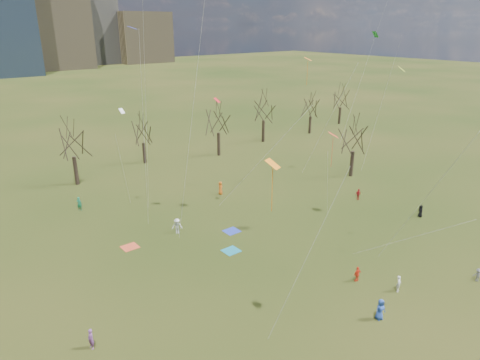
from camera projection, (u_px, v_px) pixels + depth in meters
ground at (331, 298)px, 35.27m from camera, size 500.00×500.00×0.00m
bare_tree_row at (128, 138)px, 60.38m from camera, size 113.04×29.80×9.50m
blanket_teal at (231, 251)px, 42.66m from camera, size 1.60×1.50×0.03m
blanket_navy at (232, 231)px, 46.72m from camera, size 1.60×1.50×0.03m
blanket_crimson at (130, 247)px, 43.37m from camera, size 1.60×1.50×0.03m
person_0 at (380, 309)px, 32.52m from camera, size 0.95×0.74×1.73m
person_1 at (399, 284)px, 35.99m from camera, size 0.63×0.54×1.47m
person_3 at (478, 275)px, 37.45m from camera, size 0.83×0.91×1.23m
person_4 at (357, 274)px, 37.40m from camera, size 0.88×0.46×1.43m
person_6 at (421, 211)px, 49.95m from camera, size 0.73×0.85×1.48m
person_7 at (91, 339)px, 29.60m from camera, size 0.46×0.62×1.55m
person_9 at (177, 226)px, 46.01m from camera, size 1.27×1.11×1.71m
person_10 at (358, 194)px, 54.94m from camera, size 0.91×0.56×1.44m
person_12 at (220, 188)px, 56.60m from camera, size 0.88×1.03×1.77m
person_13 at (79, 204)px, 51.72m from camera, size 0.72×0.75×1.73m
kites_airborne at (264, 117)px, 41.54m from camera, size 71.03×37.45×30.46m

